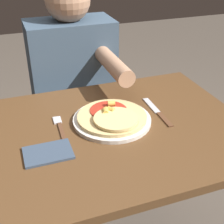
# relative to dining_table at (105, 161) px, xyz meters

# --- Properties ---
(dining_table) EXTENTS (1.01, 0.71, 0.75)m
(dining_table) POSITION_rel_dining_table_xyz_m (0.00, 0.00, 0.00)
(dining_table) COLOR brown
(dining_table) RESTS_ON ground_plane
(plate) EXTENTS (0.28, 0.28, 0.01)m
(plate) POSITION_rel_dining_table_xyz_m (0.04, 0.04, 0.14)
(plate) COLOR silver
(plate) RESTS_ON dining_table
(pizza) EXTENTS (0.25, 0.25, 0.04)m
(pizza) POSITION_rel_dining_table_xyz_m (0.04, 0.03, 0.16)
(pizza) COLOR #DBBC7A
(pizza) RESTS_ON plate
(fork) EXTENTS (0.03, 0.18, 0.00)m
(fork) POSITION_rel_dining_table_xyz_m (-0.14, 0.06, 0.14)
(fork) COLOR brown
(fork) RESTS_ON dining_table
(knife) EXTENTS (0.02, 0.22, 0.00)m
(knife) POSITION_rel_dining_table_xyz_m (0.22, 0.04, 0.14)
(knife) COLOR brown
(knife) RESTS_ON dining_table
(napkin) EXTENTS (0.15, 0.10, 0.01)m
(napkin) POSITION_rel_dining_table_xyz_m (-0.21, -0.07, 0.14)
(napkin) COLOR #38475B
(napkin) RESTS_ON dining_table
(person_diner) EXTENTS (0.40, 0.52, 1.18)m
(person_diner) POSITION_rel_dining_table_xyz_m (0.02, 0.54, 0.09)
(person_diner) COLOR #2D2D38
(person_diner) RESTS_ON ground_plane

